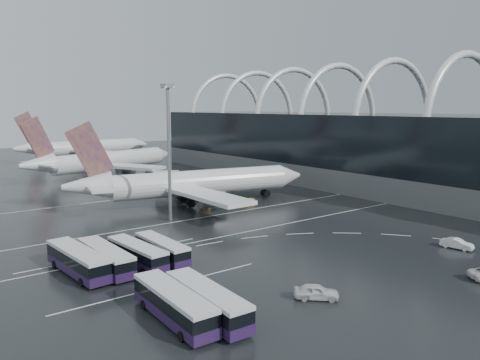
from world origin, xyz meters
TOP-DOWN VIEW (x-y plane):
  - ground at (0.00, 0.00)m, footprint 420.00×420.00m
  - terminal at (61.56, 19.84)m, footprint 42.00×160.00m
  - lane_marking_near at (0.00, -2.00)m, footprint 120.00×0.25m
  - lane_marking_mid at (0.00, 12.00)m, footprint 120.00×0.25m
  - lane_marking_far at (0.00, 40.00)m, footprint 120.00×0.25m
  - bus_bay_line_south at (-24.00, -16.00)m, footprint 28.00×0.25m
  - bus_bay_line_north at (-24.00, 0.00)m, footprint 28.00×0.25m
  - airliner_main at (4.19, 24.19)m, footprint 56.68×48.96m
  - airliner_gate_b at (4.11, 77.82)m, footprint 55.46×49.16m
  - airliner_gate_c at (14.83, 126.95)m, footprint 57.20×52.63m
  - bus_row_near_a at (-30.96, -5.31)m, footprint 4.32×14.25m
  - bus_row_near_b at (-27.47, -6.05)m, footprint 3.44×13.31m
  - bus_row_near_c at (-23.11, -6.59)m, footprint 3.89×12.68m
  - bus_row_near_d at (-19.19, -6.56)m, footprint 3.03×12.07m
  - bus_row_far_a at (-27.51, -25.12)m, footprint 3.57×13.72m
  - bus_row_far_b at (-24.29, -26.46)m, footprint 3.64×13.56m
  - van_curve_b at (-11.57, -30.17)m, footprint 5.23×5.05m
  - van_curve_c at (20.40, -29.85)m, footprint 2.57×5.10m
  - floodlight_mast at (-6.63, 13.81)m, footprint 2.02×2.02m
  - gse_cart_belly_a at (15.53, 16.83)m, footprint 2.13×1.26m
  - gse_cart_belly_c at (5.84, 20.28)m, footprint 1.87×1.11m
  - gse_cart_belly_e at (13.03, 29.95)m, footprint 2.44×1.44m

SIDE VIEW (x-z plane):
  - ground at x=0.00m, z-range 0.00..0.00m
  - lane_marking_near at x=0.00m, z-range 0.00..0.01m
  - lane_marking_mid at x=0.00m, z-range 0.00..0.01m
  - lane_marking_far at x=0.00m, z-range 0.00..0.01m
  - bus_bay_line_south at x=-24.00m, z-range 0.00..0.01m
  - bus_bay_line_north at x=-24.00m, z-range 0.00..0.01m
  - gse_cart_belly_c at x=5.84m, z-range 0.00..1.02m
  - gse_cart_belly_a at x=15.53m, z-range 0.00..1.16m
  - gse_cart_belly_e at x=13.03m, z-range 0.00..1.33m
  - van_curve_c at x=20.40m, z-range 0.00..1.60m
  - van_curve_b at x=-11.57m, z-range 0.00..1.77m
  - bus_row_near_d at x=-19.19m, z-range 0.15..3.11m
  - bus_row_near_c at x=-23.11m, z-range 0.15..3.23m
  - bus_row_near_b at x=-27.47m, z-range 0.16..3.42m
  - bus_row_far_b at x=-24.29m, z-range 0.16..3.47m
  - bus_row_far_a at x=-27.51m, z-range 0.17..3.52m
  - bus_row_near_a at x=-30.96m, z-range 0.17..3.63m
  - airliner_main at x=4.19m, z-range -4.81..14.47m
  - airliner_gate_b at x=4.11m, z-range -4.87..14.63m
  - airliner_gate_c at x=14.83m, z-range -5.09..15.28m
  - terminal at x=61.56m, z-range -6.58..28.32m
  - floodlight_mast at x=-6.63m, z-range 3.40..29.79m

